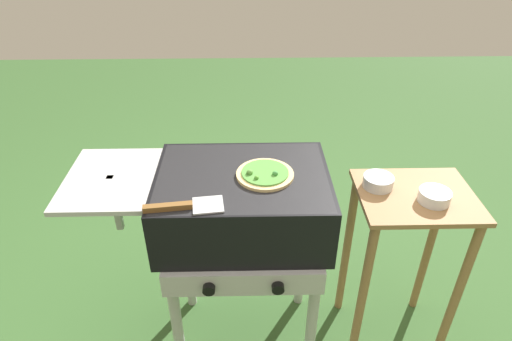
% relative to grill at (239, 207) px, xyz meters
% --- Properties ---
extents(ground_plane, '(8.00, 8.00, 0.00)m').
position_rel_grill_xyz_m(ground_plane, '(0.01, 0.00, -0.76)').
color(ground_plane, '#38602D').
extents(grill, '(0.96, 0.53, 0.90)m').
position_rel_grill_xyz_m(grill, '(0.00, 0.00, 0.00)').
color(grill, black).
rests_on(grill, ground_plane).
extents(pizza_veggie, '(0.21, 0.21, 0.03)m').
position_rel_grill_xyz_m(pizza_veggie, '(0.10, -0.00, 0.15)').
color(pizza_veggie, '#E0C17F').
rests_on(pizza_veggie, grill).
extents(spatula, '(0.26, 0.10, 0.02)m').
position_rel_grill_xyz_m(spatula, '(-0.17, -0.18, 0.15)').
color(spatula, '#B7BABF').
rests_on(spatula, grill).
extents(prep_table, '(0.44, 0.36, 0.81)m').
position_rel_grill_xyz_m(prep_table, '(0.67, 0.00, -0.19)').
color(prep_table, olive).
rests_on(prep_table, ground_plane).
extents(topping_bowl_near, '(0.12, 0.12, 0.04)m').
position_rel_grill_xyz_m(topping_bowl_near, '(0.72, -0.04, 0.07)').
color(topping_bowl_near, silver).
rests_on(topping_bowl_near, prep_table).
extents(topping_bowl_far, '(0.12, 0.12, 0.04)m').
position_rel_grill_xyz_m(topping_bowl_far, '(0.54, 0.06, 0.07)').
color(topping_bowl_far, silver).
rests_on(topping_bowl_far, prep_table).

